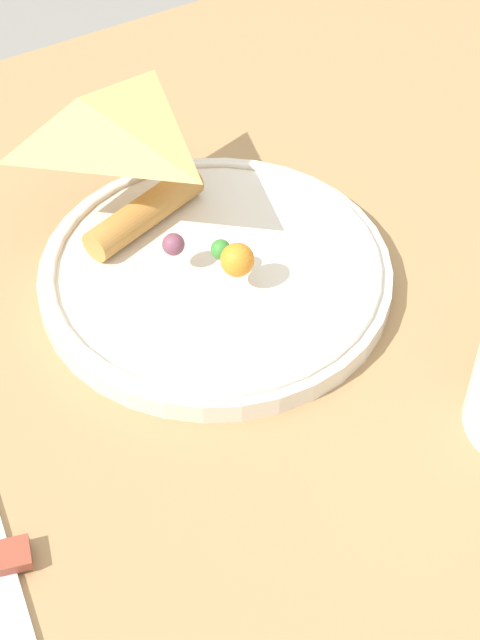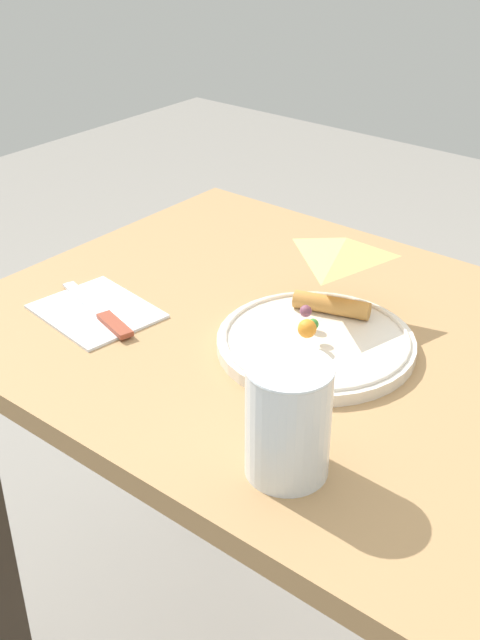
# 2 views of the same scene
# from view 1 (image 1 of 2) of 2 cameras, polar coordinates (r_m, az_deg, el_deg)

# --- Properties ---
(dining_table) EXTENTS (1.09, 0.67, 0.77)m
(dining_table) POSITION_cam_1_polar(r_m,az_deg,el_deg) (0.84, 2.43, -1.38)
(dining_table) COLOR #A87F51
(dining_table) RESTS_ON ground_plane
(plate_pizza) EXTENTS (0.25, 0.25, 0.05)m
(plate_pizza) POSITION_cam_1_polar(r_m,az_deg,el_deg) (0.70, -1.67, 3.08)
(plate_pizza) COLOR silver
(plate_pizza) RESTS_ON dining_table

